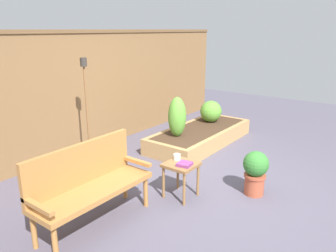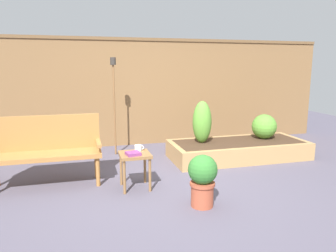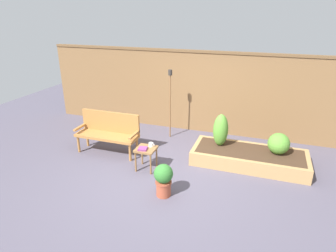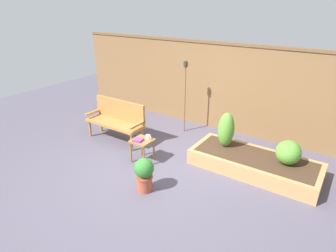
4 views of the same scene
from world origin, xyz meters
name	(u,v)px [view 1 (image 1 of 4)]	position (x,y,z in m)	size (l,w,h in m)	color
ground_plane	(207,189)	(0.00, 0.00, 0.00)	(14.00, 14.00, 0.00)	#514C5B
fence_back	(82,92)	(0.00, 2.60, 1.09)	(8.40, 0.14, 2.16)	brown
garden_bench	(88,179)	(-1.53, 0.66, 0.54)	(1.44, 0.48, 0.94)	#A87038
side_table	(181,169)	(-0.40, 0.17, 0.40)	(0.40, 0.40, 0.48)	olive
cup_on_table	(177,157)	(-0.33, 0.28, 0.52)	(0.13, 0.09, 0.08)	white
book_on_table	(185,164)	(-0.43, 0.09, 0.50)	(0.17, 0.17, 0.04)	#7F3875
potted_boxwood	(255,171)	(0.26, -0.59, 0.34)	(0.34, 0.34, 0.61)	#A84C33
raised_planter_bed	(200,136)	(1.60, 1.10, 0.15)	(2.40, 1.00, 0.30)	#AD8451
shrub_near_bench	(177,117)	(0.94, 1.19, 0.66)	(0.32, 0.32, 0.72)	brown
shrub_far_corner	(211,111)	(2.16, 1.19, 0.52)	(0.45, 0.45, 0.45)	brown
tiki_torch	(86,95)	(-0.47, 1.92, 1.20)	(0.10, 0.10, 1.76)	brown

